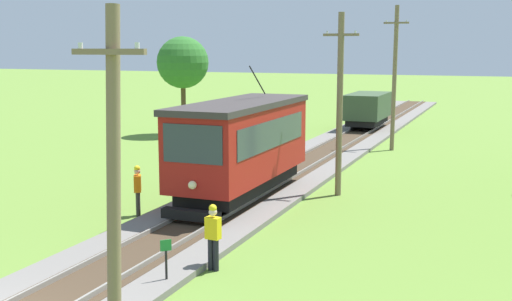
# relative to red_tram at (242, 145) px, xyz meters

# --- Properties ---
(red_tram) EXTENTS (2.60, 8.54, 4.79)m
(red_tram) POSITION_rel_red_tram_xyz_m (0.00, 0.00, 0.00)
(red_tram) COLOR maroon
(red_tram) RESTS_ON rail_right
(freight_car) EXTENTS (2.40, 5.20, 2.31)m
(freight_car) POSITION_rel_red_tram_xyz_m (-0.00, 22.62, -0.64)
(freight_car) COLOR #384C33
(freight_car) RESTS_ON rail_right
(utility_pole_foreground) EXTENTS (1.40, 0.57, 6.52)m
(utility_pole_foreground) POSITION_rel_red_tram_xyz_m (3.13, -12.96, 1.16)
(utility_pole_foreground) COLOR #7A664C
(utility_pole_foreground) RESTS_ON ground
(utility_pole_near_tram) EXTENTS (1.40, 0.27, 7.13)m
(utility_pole_near_tram) POSITION_rel_red_tram_xyz_m (3.13, 2.40, 1.47)
(utility_pole_near_tram) COLOR #7A664C
(utility_pole_near_tram) RESTS_ON ground
(utility_pole_mid) EXTENTS (1.40, 0.50, 8.13)m
(utility_pole_mid) POSITION_rel_red_tram_xyz_m (3.13, 14.70, 1.97)
(utility_pole_mid) COLOR #7A664C
(utility_pole_mid) RESTS_ON ground
(trackside_signal_marker) EXTENTS (0.21, 0.21, 1.18)m
(trackside_signal_marker) POSITION_rel_red_tram_xyz_m (1.71, -8.79, -1.53)
(trackside_signal_marker) COLOR black
(trackside_signal_marker) RESTS_ON ground
(track_worker) EXTENTS (0.40, 0.27, 1.78)m
(track_worker) POSITION_rel_red_tram_xyz_m (2.29, -7.34, -1.21)
(track_worker) COLOR black
(track_worker) RESTS_ON ground
(second_worker) EXTENTS (0.40, 0.45, 1.78)m
(second_worker) POSITION_rel_red_tram_xyz_m (-2.53, -3.28, -1.21)
(second_worker) COLOR #38332D
(second_worker) RESTS_ON ground
(tree_left_near) EXTENTS (3.43, 3.43, 6.53)m
(tree_left_near) POSITION_rel_red_tram_xyz_m (-11.05, 16.11, 2.59)
(tree_left_near) COLOR #4C3823
(tree_left_near) RESTS_ON ground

